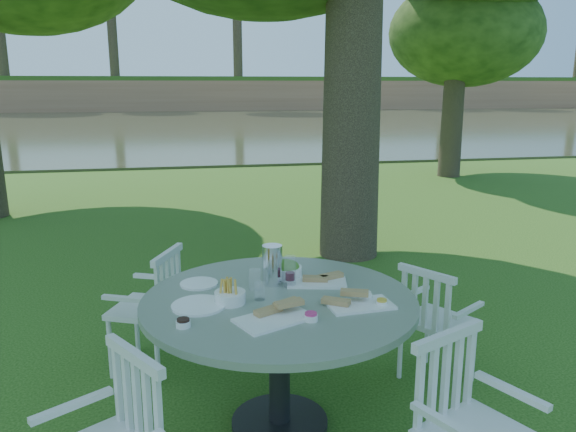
% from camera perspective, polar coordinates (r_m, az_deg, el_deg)
% --- Properties ---
extents(ground, '(140.00, 140.00, 0.00)m').
position_cam_1_polar(ground, '(4.85, 0.46, -10.36)').
color(ground, '#1B410D').
rests_on(ground, ground).
extents(table, '(1.52, 1.52, 0.79)m').
position_cam_1_polar(table, '(3.18, -0.89, -10.57)').
color(table, black).
rests_on(table, ground).
extents(chair_ne, '(0.54, 0.55, 0.81)m').
position_cam_1_polar(chair_ne, '(3.80, 14.44, -9.86)').
color(chair_ne, silver).
rests_on(chair_ne, ground).
extents(chair_nw, '(0.54, 0.56, 0.86)m').
position_cam_1_polar(chair_nw, '(3.97, -13.30, -8.38)').
color(chair_nw, silver).
rests_on(chair_nw, ground).
extents(chair_se, '(0.58, 0.56, 0.88)m').
position_cam_1_polar(chair_se, '(2.74, 17.31, -18.85)').
color(chair_se, silver).
rests_on(chair_se, ground).
extents(tableware, '(1.17, 0.90, 0.24)m').
position_cam_1_polar(tableware, '(3.20, -1.70, -6.93)').
color(tableware, white).
rests_on(tableware, table).
extents(river, '(100.00, 28.00, 0.12)m').
position_cam_1_polar(river, '(27.44, -9.27, 9.01)').
color(river, '#343821').
rests_on(river, ground).
extents(far_bank, '(100.00, 18.00, 15.20)m').
position_cam_1_polar(far_bank, '(45.80, -10.10, 19.69)').
color(far_bank, '#986447').
rests_on(far_bank, ground).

